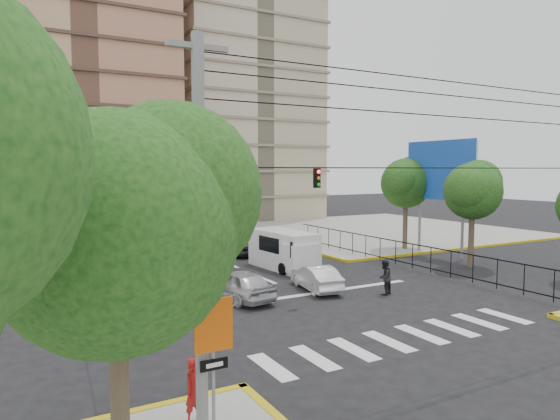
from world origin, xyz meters
TOP-DOWN VIEW (x-y plane):
  - ground at (0.00, 0.00)m, footprint 160.00×160.00m
  - sidewalk_ne at (20.00, 20.00)m, footprint 26.00×26.00m
  - crosswalk_stripes at (0.00, -6.00)m, footprint 12.00×2.40m
  - stop_line at (0.00, 1.20)m, footprint 13.00×0.40m
  - tower_beige at (14.00, 40.00)m, footprint 17.00×16.00m
  - park_fence at (9.00, 4.50)m, footprint 0.10×22.50m
  - billboard at (14.45, 6.00)m, footprint 0.36×6.20m
  - tree_sw_near at (-10.90, -9.99)m, footprint 5.63×4.60m
  - tree_park_a at (13.08, 2.01)m, footprint 4.41×3.60m
  - tree_park_c at (14.09, 9.01)m, footprint 4.65×3.80m
  - tree_tudor at (-11.90, 16.01)m, footprint 5.39×4.40m
  - traffic_light_nw at (-7.80, 7.80)m, footprint 0.28×0.22m
  - traffic_light_hanging at (0.00, -2.04)m, footprint 18.00×9.12m
  - utility_pole_sw at (-9.00, -9.00)m, footprint 1.40×0.28m
  - district_sign at (-8.80, -9.24)m, footprint 0.90×0.12m
  - van_right_lane at (2.42, 7.16)m, footprint 2.47×5.41m
  - van_left_lane at (-1.85, 20.14)m, footprint 2.31×5.08m
  - car_silver_front_left at (-3.15, 1.91)m, footprint 2.39×4.55m
  - car_white_front_right at (1.13, 1.74)m, footprint 1.98×4.09m
  - car_grey_mid_left at (-2.46, 9.70)m, footprint 2.45×4.70m
  - car_silver_rear_left at (-1.79, 14.98)m, footprint 2.44×5.17m
  - car_darkgrey_mid_right at (1.83, 13.22)m, footprint 1.77×3.96m
  - car_white_rear_right at (3.37, 19.05)m, footprint 1.88×4.18m
  - pedestrian_sw_corner at (-8.96, -8.35)m, footprint 0.68×0.59m
  - pedestrian_crosswalk at (3.58, -0.69)m, footprint 1.04×0.95m

SIDE VIEW (x-z plane):
  - ground at x=0.00m, z-range 0.00..0.00m
  - park_fence at x=9.00m, z-range -0.83..0.83m
  - crosswalk_stripes at x=0.00m, z-range 0.00..0.01m
  - stop_line at x=0.00m, z-range 0.00..0.01m
  - sidewalk_ne at x=20.00m, z-range 0.00..0.15m
  - car_grey_mid_left at x=-2.46m, z-range 0.00..1.26m
  - car_white_front_right at x=1.13m, z-range 0.00..1.29m
  - car_darkgrey_mid_right at x=1.83m, z-range 0.00..1.32m
  - car_white_rear_right at x=3.37m, z-range 0.00..1.33m
  - car_silver_rear_left at x=-1.79m, z-range 0.00..1.46m
  - car_silver_front_left at x=-3.15m, z-range 0.00..1.48m
  - pedestrian_crosswalk at x=3.58m, z-range 0.00..1.75m
  - pedestrian_sw_corner at x=-8.96m, z-range 0.15..1.72m
  - van_left_lane at x=-1.85m, z-range -0.03..2.20m
  - van_right_lane at x=2.42m, z-range -0.03..2.34m
  - district_sign at x=-8.80m, z-range 0.85..4.05m
  - traffic_light_nw at x=-7.80m, z-range 0.91..5.31m
  - utility_pole_sw at x=-9.00m, z-range 0.27..9.27m
  - tree_park_a at x=13.08m, z-range 1.60..8.42m
  - tree_tudor at x=-11.90m, z-range 1.50..8.93m
  - tree_sw_near at x=-10.90m, z-range 1.48..9.06m
  - tree_park_c at x=14.09m, z-range 1.71..8.96m
  - traffic_light_hanging at x=0.00m, z-range 5.44..6.36m
  - billboard at x=14.45m, z-range 1.95..10.05m
  - tower_beige at x=14.00m, z-range 0.00..48.00m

